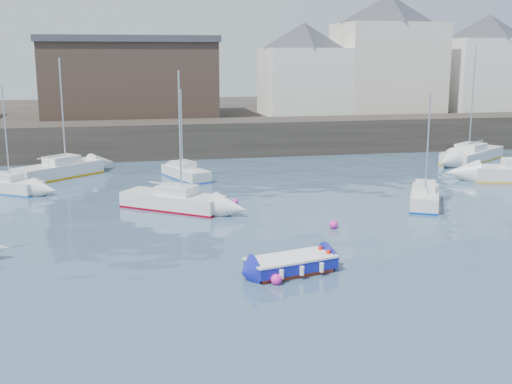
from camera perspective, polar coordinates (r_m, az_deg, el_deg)
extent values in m
plane|color=#2D4760|center=(23.70, 6.01, -9.59)|extent=(220.00, 220.00, 0.00)
cube|color=#28231E|center=(56.81, -4.76, 4.80)|extent=(90.00, 5.00, 3.00)
cube|color=#28231E|center=(74.60, -6.48, 6.45)|extent=(90.00, 32.00, 2.80)
cube|color=beige|center=(68.43, 11.55, 10.73)|extent=(10.00, 8.00, 9.00)
pyramid|color=#3A3D44|center=(68.56, 11.76, 15.66)|extent=(13.36, 13.36, 2.80)
cube|color=white|center=(73.04, 19.75, 9.75)|extent=(9.00, 7.00, 7.50)
pyramid|color=#3A3D44|center=(73.06, 20.04, 13.65)|extent=(11.88, 11.88, 2.45)
cube|color=white|center=(64.98, 4.25, 9.77)|extent=(8.00, 7.00, 6.50)
pyramid|color=#3A3D44|center=(64.95, 4.32, 13.71)|extent=(11.14, 11.14, 2.45)
cube|color=#3D2D26|center=(63.98, -11.16, 9.76)|extent=(16.00, 10.00, 7.00)
cube|color=#3A3D44|center=(63.94, -11.30, 13.16)|extent=(16.40, 10.40, 0.60)
cube|color=maroon|center=(26.41, 3.14, -7.02)|extent=(3.53, 2.15, 0.16)
cube|color=#131A9D|center=(26.31, 3.14, -6.39)|extent=(3.86, 2.40, 0.45)
cube|color=white|center=(26.23, 3.15, -5.84)|extent=(3.93, 2.45, 0.08)
cube|color=white|center=(26.29, 3.15, -6.24)|extent=(3.05, 1.77, 0.41)
cube|color=tan|center=(26.26, 3.15, -6.03)|extent=(0.52, 1.10, 0.06)
cylinder|color=white|center=(26.63, 0.48, -6.21)|extent=(0.18, 0.18, 0.36)
cylinder|color=white|center=(25.18, 2.29, -7.33)|extent=(0.18, 0.18, 0.36)
cylinder|color=white|center=(27.04, 2.23, -5.93)|extent=(0.18, 0.18, 0.36)
cylinder|color=white|center=(25.62, 4.11, -7.00)|extent=(0.18, 0.18, 0.36)
cylinder|color=white|center=(27.48, 3.92, -5.66)|extent=(0.18, 0.18, 0.36)
cylinder|color=white|center=(26.08, 5.86, -6.69)|extent=(0.18, 0.18, 0.36)
cube|color=silver|center=(37.18, -7.42, -0.83)|extent=(5.99, 5.20, 0.91)
cube|color=maroon|center=(37.27, -7.40, -1.42)|extent=(6.05, 5.26, 0.12)
cube|color=silver|center=(36.86, -7.05, 0.19)|extent=(2.57, 2.44, 0.50)
cylinder|color=silver|center=(36.17, -6.78, 5.16)|extent=(0.10, 0.10, 6.96)
cube|color=silver|center=(39.09, 14.76, -0.52)|extent=(3.60, 5.05, 0.88)
cube|color=#0040A7|center=(39.17, 14.73, -1.06)|extent=(3.64, 5.10, 0.12)
cube|color=silver|center=(39.19, 14.82, 0.53)|extent=(1.82, 2.05, 0.49)
cylinder|color=silver|center=(39.01, 15.03, 4.28)|extent=(0.10, 0.10, 5.60)
cube|color=silver|center=(44.58, -21.52, 0.51)|extent=(5.36, 4.34, 0.80)
cube|color=blue|center=(44.64, -21.49, 0.08)|extent=(5.41, 4.39, 0.11)
cube|color=silver|center=(44.29, -21.33, 1.27)|extent=(2.25, 2.09, 0.44)
cylinder|color=silver|center=(43.70, -21.36, 4.89)|extent=(0.09, 0.09, 6.10)
cube|color=silver|center=(46.15, -6.25, 1.67)|extent=(3.26, 5.04, 0.79)
cube|color=#1F4AAE|center=(46.21, -6.24, 1.25)|extent=(3.29, 5.09, 0.11)
cube|color=silver|center=(46.25, -6.41, 2.46)|extent=(1.71, 2.00, 0.44)
cylinder|color=silver|center=(46.10, -6.63, 5.62)|extent=(0.09, 0.09, 5.54)
cube|color=silver|center=(56.65, 18.66, 3.13)|extent=(7.32, 6.26, 0.95)
cube|color=gold|center=(56.71, 18.63, 2.72)|extent=(7.39, 6.33, 0.13)
cube|color=silver|center=(56.21, 18.56, 3.83)|extent=(3.12, 2.95, 0.53)
cylinder|color=silver|center=(55.47, 18.69, 7.85)|extent=(0.11, 0.11, 8.46)
cube|color=silver|center=(48.49, -17.14, 1.82)|extent=(6.29, 5.87, 0.98)
cube|color=#E8A303|center=(48.57, -17.11, 1.33)|extent=(6.36, 5.93, 0.13)
cube|color=silver|center=(48.56, -16.89, 2.76)|extent=(2.75, 2.68, 0.54)
cylinder|color=silver|center=(48.33, -16.83, 6.89)|extent=(0.11, 0.11, 7.51)
sphere|color=#F724AA|center=(25.17, 1.81, -8.20)|extent=(0.44, 0.44, 0.44)
sphere|color=#F724AA|center=(33.15, 6.91, -3.23)|extent=(0.44, 0.44, 0.44)
sphere|color=#F724AA|center=(38.09, -1.87, -1.12)|extent=(0.37, 0.37, 0.37)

